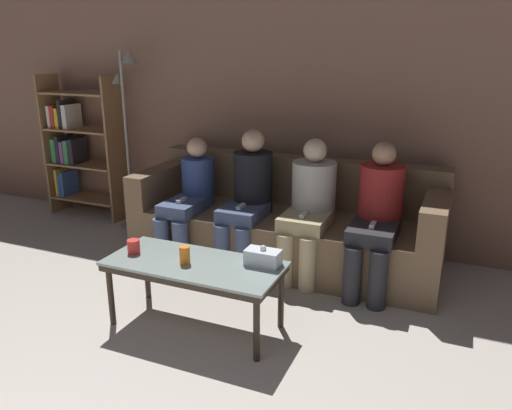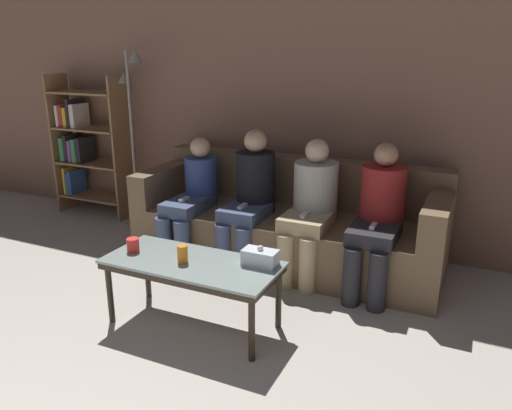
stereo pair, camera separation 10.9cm
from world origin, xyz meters
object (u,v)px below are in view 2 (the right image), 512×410
object	(u,v)px
bookshelf	(84,145)
standing_lamp	(133,122)
seated_person_left_end	(193,196)
seated_person_mid_right	(311,204)
coffee_table	(192,268)
tissue_box	(260,257)
seated_person_right_end	(378,214)
cup_near_left	(183,254)
seated_person_mid_left	(250,195)
cup_near_right	(133,245)
couch	(289,225)

from	to	relation	value
bookshelf	standing_lamp	xyz separation A→B (m)	(0.79, -0.14, 0.31)
seated_person_left_end	seated_person_mid_right	distance (m)	1.05
coffee_table	tissue_box	xyz separation A→B (m)	(0.42, 0.13, 0.10)
bookshelf	seated_person_right_end	xyz separation A→B (m)	(3.28, -0.52, -0.17)
cup_near_left	seated_person_mid_left	world-z (taller)	seated_person_mid_left
cup_near_right	standing_lamp	world-z (taller)	standing_lamp
coffee_table	bookshelf	world-z (taller)	bookshelf
couch	standing_lamp	xyz separation A→B (m)	(-1.70, 0.15, 0.76)
standing_lamp	seated_person_left_end	xyz separation A→B (m)	(0.91, -0.41, -0.53)
coffee_table	standing_lamp	size ratio (longest dim) A/B	0.65
cup_near_right	seated_person_mid_left	distance (m)	1.14
bookshelf	seated_person_mid_right	distance (m)	2.80
cup_near_left	seated_person_right_end	distance (m)	1.48
seated_person_mid_left	couch	bearing A→B (deg)	38.31
coffee_table	seated_person_mid_left	bearing A→B (deg)	94.95
seated_person_mid_right	seated_person_right_end	bearing A→B (deg)	-2.02
tissue_box	seated_person_mid_right	distance (m)	0.93
seated_person_mid_right	seated_person_right_end	distance (m)	0.53
tissue_box	seated_person_mid_right	world-z (taller)	seated_person_mid_right
seated_person_mid_left	seated_person_mid_right	bearing A→B (deg)	0.54
couch	cup_near_right	xyz separation A→B (m)	(-0.61, -1.29, 0.19)
coffee_table	seated_person_mid_left	distance (m)	1.08
coffee_table	cup_near_right	world-z (taller)	cup_near_right
cup_near_right	seated_person_right_end	size ratio (longest dim) A/B	0.08
coffee_table	bookshelf	size ratio (longest dim) A/B	0.76
coffee_table	standing_lamp	world-z (taller)	standing_lamp
cup_near_left	seated_person_right_end	xyz separation A→B (m)	(1.00, 1.08, 0.08)
cup_near_right	tissue_box	bearing A→B (deg)	10.47
cup_near_left	cup_near_right	size ratio (longest dim) A/B	1.25
couch	seated_person_mid_right	size ratio (longest dim) A/B	2.35
seated_person_mid_left	seated_person_left_end	bearing A→B (deg)	-174.44
standing_lamp	cup_near_left	bearing A→B (deg)	-44.47
seated_person_mid_left	seated_person_mid_right	distance (m)	0.53
standing_lamp	seated_person_mid_left	xyz separation A→B (m)	(1.44, -0.36, -0.47)
tissue_box	seated_person_right_end	size ratio (longest dim) A/B	0.20
bookshelf	seated_person_left_end	bearing A→B (deg)	-18.02
standing_lamp	seated_person_right_end	world-z (taller)	standing_lamp
couch	standing_lamp	distance (m)	1.87
seated_person_left_end	tissue_box	bearing A→B (deg)	-40.09
tissue_box	seated_person_mid_left	distance (m)	1.06
bookshelf	seated_person_right_end	world-z (taller)	bookshelf
tissue_box	seated_person_mid_right	size ratio (longest dim) A/B	0.20
tissue_box	standing_lamp	bearing A→B (deg)	146.58
cup_near_right	seated_person_left_end	bearing A→B (deg)	99.58
cup_near_left	seated_person_mid_right	bearing A→B (deg)	66.56
seated_person_mid_right	seated_person_left_end	bearing A→B (deg)	-176.95
cup_near_right	standing_lamp	xyz separation A→B (m)	(-1.08, 1.44, 0.57)
coffee_table	bookshelf	distance (m)	2.82
bookshelf	seated_person_mid_left	size ratio (longest dim) A/B	1.33
standing_lamp	seated_person_mid_right	world-z (taller)	standing_lamp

